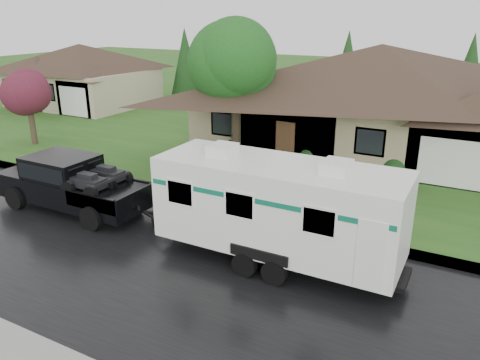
% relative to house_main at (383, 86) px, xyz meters
% --- Properties ---
extents(ground, '(140.00, 140.00, 0.00)m').
position_rel_house_main_xyz_m(ground, '(-2.29, -13.84, -3.59)').
color(ground, '#28571B').
rests_on(ground, ground).
extents(road, '(140.00, 8.00, 0.01)m').
position_rel_house_main_xyz_m(road, '(-2.29, -15.84, -3.59)').
color(road, black).
rests_on(road, ground).
extents(curb, '(140.00, 0.50, 0.15)m').
position_rel_house_main_xyz_m(curb, '(-2.29, -11.59, -3.52)').
color(curb, gray).
rests_on(curb, ground).
extents(lawn, '(140.00, 26.00, 0.15)m').
position_rel_house_main_xyz_m(lawn, '(-2.29, 1.16, -3.52)').
color(lawn, '#28571B').
rests_on(lawn, ground).
extents(house_main, '(19.44, 10.80, 6.90)m').
position_rel_house_main_xyz_m(house_main, '(0.00, 0.00, 0.00)').
color(house_main, tan).
rests_on(house_main, lawn).
extents(house_far, '(10.80, 8.64, 5.80)m').
position_rel_house_main_xyz_m(house_far, '(-24.07, 2.02, -0.62)').
color(house_far, tan).
rests_on(house_far, lawn).
extents(tree_left_green, '(4.18, 4.18, 6.93)m').
position_rel_house_main_xyz_m(tree_left_green, '(-5.94, -5.55, 1.36)').
color(tree_left_green, '#382B1E').
rests_on(tree_left_green, lawn).
extents(tree_red, '(2.53, 2.53, 4.18)m').
position_rel_house_main_xyz_m(tree_red, '(-17.72, -8.26, -0.55)').
color(tree_red, '#382B1E').
rests_on(tree_red, lawn).
extents(shrub_row, '(13.60, 1.00, 1.00)m').
position_rel_house_main_xyz_m(shrub_row, '(-0.29, -4.54, -2.94)').
color(shrub_row, '#143814').
rests_on(shrub_row, lawn).
extents(pickup_truck, '(6.35, 2.41, 2.12)m').
position_rel_house_main_xyz_m(pickup_truck, '(-8.80, -13.87, -2.46)').
color(pickup_truck, black).
rests_on(pickup_truck, ground).
extents(travel_trailer, '(7.83, 2.75, 3.51)m').
position_rel_house_main_xyz_m(travel_trailer, '(0.02, -13.87, -1.73)').
color(travel_trailer, white).
rests_on(travel_trailer, ground).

